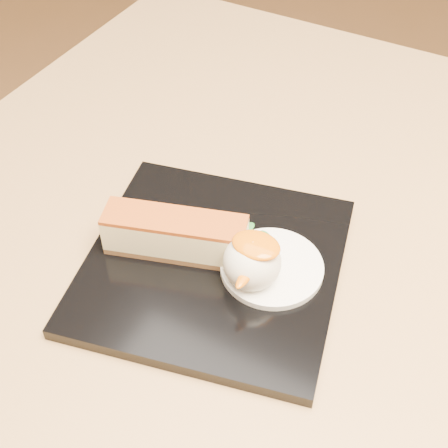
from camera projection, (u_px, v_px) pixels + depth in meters
The scene contains 7 objects.
table at pixel (279, 338), 0.69m from camera, with size 0.80×0.80×0.72m.
dessert_plate at pixel (213, 265), 0.56m from camera, with size 0.22×0.22×0.01m, color black.
cheesecake at pixel (175, 235), 0.55m from camera, with size 0.13×0.07×0.04m.
cream_smear at pixel (272, 267), 0.54m from camera, with size 0.09×0.09×0.01m, color white.
ice_cream_scoop at pixel (252, 262), 0.52m from camera, with size 0.05×0.05×0.05m, color white.
mango_sauce at pixel (256, 245), 0.50m from camera, with size 0.04×0.03×0.01m, color #D96606.
mint_sprig at pixel (255, 234), 0.56m from camera, with size 0.04×0.03×0.00m.
Camera 1 is at (0.13, -0.38, 1.15)m, focal length 50.00 mm.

